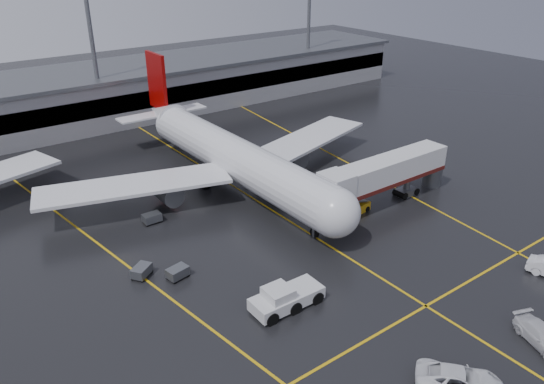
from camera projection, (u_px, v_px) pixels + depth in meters
ground at (276, 212)px, 62.23m from camera, size 220.00×220.00×0.00m
apron_line_centre at (276, 212)px, 62.22m from camera, size 0.25×90.00×0.02m
apron_line_stop at (426, 306)px, 46.27m from camera, size 60.00×0.25×0.02m
apron_line_left at (78, 228)px, 58.73m from camera, size 9.99×69.35×0.02m
apron_line_right at (331, 154)px, 79.15m from camera, size 7.57×69.64×0.02m
terminal at (116, 92)px, 95.12m from camera, size 122.00×19.00×8.60m
light_mast_mid at (92, 42)px, 83.76m from camera, size 3.00×1.20×25.45m
light_mast_right at (309, 19)px, 107.94m from camera, size 3.00×1.20×25.45m
main_airliner at (230, 155)px, 67.45m from camera, size 48.80×45.60×14.10m
jet_bridge at (386, 174)px, 62.57m from camera, size 19.90×3.40×6.05m
pushback_tractor at (285, 298)px, 45.76m from camera, size 6.63×2.92×2.35m
belt_loader at (356, 208)px, 62.00m from camera, size 3.65×1.99×2.22m
service_van_a at (460, 381)px, 37.29m from camera, size 6.06×6.57×1.71m
service_van_b at (543, 336)px, 41.61m from camera, size 3.82×5.63×1.51m
baggage_cart_a at (178, 272)px, 49.90m from camera, size 2.21×1.65×1.12m
baggage_cart_b at (142, 271)px, 50.12m from camera, size 2.38×2.20×1.12m
baggage_cart_c at (152, 218)px, 59.71m from camera, size 2.00×1.31×1.12m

